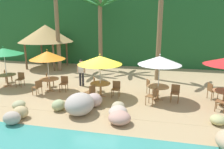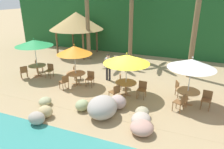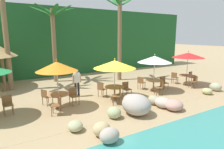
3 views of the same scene
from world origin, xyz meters
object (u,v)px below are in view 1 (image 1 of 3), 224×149
at_px(dining_table_white, 158,89).
at_px(chair_white_left, 153,95).
at_px(palapa_hut, 46,34).
at_px(dining_table_red, 224,93).
at_px(palm_tree_nearest, 56,10).
at_px(chair_white_seaward, 175,92).
at_px(chair_red_inland, 212,90).
at_px(chair_yellow_inland, 96,83).
at_px(chair_orange_inland, 49,79).
at_px(palm_tree_third, 160,16).
at_px(umbrella_green, 4,51).
at_px(chair_orange_seaward, 64,83).
at_px(chair_yellow_left, 91,92).
at_px(dining_table_yellow, 100,85).
at_px(dining_table_green, 7,77).
at_px(chair_orange_left, 38,86).
at_px(dining_table_orange, 49,81).
at_px(chair_green_seaward, 20,78).
at_px(waiter_in_white, 81,71).
at_px(umbrella_orange, 47,55).
at_px(chair_green_inland, 7,75).
at_px(umbrella_white, 160,60).
at_px(chair_yellow_seaward, 116,88).
at_px(palm_tree_second, 101,20).
at_px(chair_white_inland, 150,86).
at_px(umbrella_yellow, 100,60).
at_px(chair_red_left, 223,101).

bearing_deg(dining_table_white, chair_white_left, -106.20).
bearing_deg(palapa_hut, dining_table_red, -25.85).
bearing_deg(palapa_hut, palm_tree_nearest, -32.22).
bearing_deg(chair_white_seaward, chair_red_inland, 21.29).
bearing_deg(dining_table_red, palm_tree_nearest, 155.16).
relative_size(chair_yellow_inland, chair_red_inland, 1.00).
height_order(chair_orange_inland, palm_tree_third, palm_tree_third).
bearing_deg(umbrella_green, dining_table_red, -2.09).
height_order(chair_orange_seaward, chair_yellow_left, same).
height_order(chair_orange_seaward, dining_table_red, chair_orange_seaward).
height_order(chair_yellow_inland, palm_tree_nearest, palm_tree_nearest).
xyz_separation_m(dining_table_yellow, palm_tree_third, (2.96, 4.07, 3.67)).
xyz_separation_m(dining_table_green, chair_orange_left, (2.80, -1.12, -0.10)).
xyz_separation_m(umbrella_green, dining_table_orange, (3.06, -0.30, -1.59)).
height_order(chair_green_seaward, chair_white_left, same).
bearing_deg(chair_orange_seaward, chair_yellow_inland, 10.16).
bearing_deg(waiter_in_white, chair_white_seaward, -14.79).
distance_m(umbrella_orange, palapa_hut, 6.94).
height_order(chair_green_inland, dining_table_yellow, chair_green_inland).
bearing_deg(chair_green_seaward, dining_table_green, -169.65).
distance_m(chair_yellow_inland, umbrella_white, 3.89).
xyz_separation_m(chair_green_seaward, umbrella_white, (8.39, -0.55, 1.58)).
bearing_deg(umbrella_white, dining_table_white, -90.00).
distance_m(dining_table_white, chair_red_inland, 2.81).
bearing_deg(chair_orange_left, chair_orange_seaward, 42.35).
xyz_separation_m(chair_red_inland, palm_tree_nearest, (-10.66, 4.37, 4.25)).
xyz_separation_m(chair_green_inland, dining_table_white, (9.77, -1.06, 0.10)).
bearing_deg(chair_yellow_seaward, umbrella_orange, 177.89).
bearing_deg(palm_tree_second, chair_orange_seaward, -96.61).
xyz_separation_m(chair_white_inland, palm_tree_second, (-4.23, 5.27, 3.50)).
distance_m(chair_orange_left, dining_table_red, 9.58).
xyz_separation_m(palm_tree_third, palapa_hut, (-9.48, 2.15, -1.38)).
bearing_deg(chair_orange_inland, umbrella_orange, -58.57).
height_order(dining_table_yellow, dining_table_red, same).
bearing_deg(umbrella_orange, dining_table_orange, 0.00).
height_order(dining_table_white, palm_tree_third, palm_tree_third).
xyz_separation_m(umbrella_white, palm_tree_second, (-4.68, 6.00, 1.92)).
distance_m(chair_yellow_inland, palapa_hut, 8.53).
height_order(umbrella_orange, chair_yellow_inland, umbrella_orange).
xyz_separation_m(dining_table_green, chair_red_inland, (11.96, 0.30, -0.10)).
bearing_deg(chair_yellow_seaward, umbrella_yellow, -175.45).
bearing_deg(palm_tree_third, dining_table_yellow, -125.99).
distance_m(chair_orange_seaward, chair_red_left, 8.30).
distance_m(chair_green_seaward, palm_tree_second, 7.47).
bearing_deg(chair_green_seaward, umbrella_white, -3.71).
distance_m(dining_table_yellow, waiter_in_white, 2.30).
bearing_deg(chair_green_seaward, dining_table_yellow, -7.12).
xyz_separation_m(palm_tree_nearest, palapa_hut, (-1.63, 1.03, -1.86)).
xyz_separation_m(dining_table_green, chair_white_left, (9.00, -1.21, -0.10)).
xyz_separation_m(umbrella_orange, chair_white_left, (5.94, -0.91, -1.60)).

